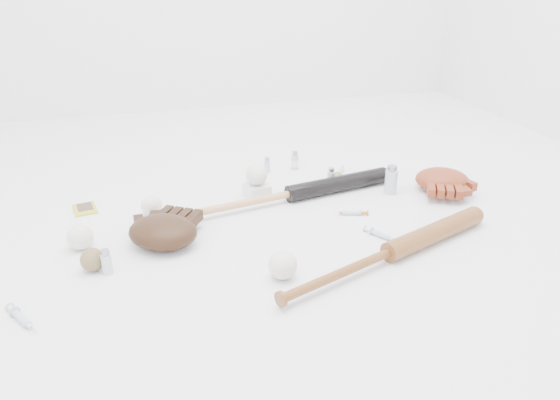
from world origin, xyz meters
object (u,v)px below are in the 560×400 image
object	(u,v)px
bat_wood	(390,252)
pedestal	(257,190)
glove_dark	(163,232)
bat_dark	(290,194)

from	to	relation	value
bat_wood	pedestal	size ratio (longest dim) A/B	10.22
bat_wood	glove_dark	distance (m)	0.67
bat_wood	bat_dark	bearing A→B (deg)	87.59
bat_dark	pedestal	size ratio (longest dim) A/B	10.34
bat_dark	bat_wood	distance (m)	0.49
bat_dark	pedestal	xyz separation A→B (m)	(-0.10, 0.08, -0.01)
glove_dark	bat_wood	bearing A→B (deg)	8.86
bat_dark	pedestal	world-z (taller)	bat_dark
pedestal	bat_wood	bearing A→B (deg)	-64.89
bat_wood	pedestal	bearing A→B (deg)	94.38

